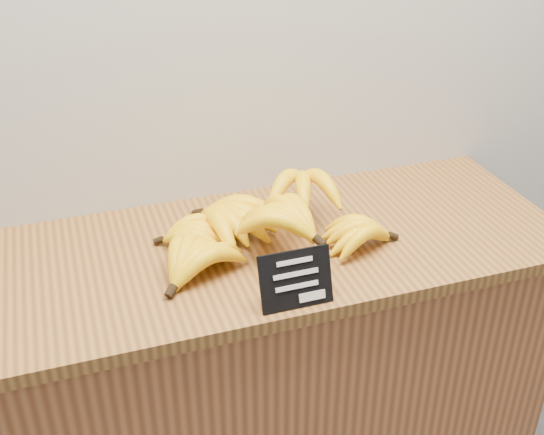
{
  "coord_description": "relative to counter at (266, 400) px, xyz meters",
  "views": [
    {
      "loc": [
        -0.49,
        1.53,
        1.73
      ],
      "look_at": [
        -0.1,
        2.7,
        1.02
      ],
      "focal_mm": 45.0,
      "sensor_mm": 36.0,
      "label": 1
    }
  ],
  "objects": [
    {
      "name": "chalkboard_sign",
      "position": [
        -0.01,
        -0.23,
        0.54
      ],
      "size": [
        0.14,
        0.04,
        0.11
      ],
      "primitive_type": "cube",
      "rotation": [
        -0.32,
        0.0,
        0.0
      ],
      "color": "black",
      "rests_on": "counter_top"
    },
    {
      "name": "counter_top",
      "position": [
        -0.0,
        0.0,
        0.47
      ],
      "size": [
        1.35,
        0.54,
        0.03
      ],
      "primitive_type": "cube",
      "color": "olive",
      "rests_on": "counter"
    },
    {
      "name": "banana_pile",
      "position": [
        -0.01,
        -0.0,
        0.53
      ],
      "size": [
        0.56,
        0.36,
        0.13
      ],
      "color": "yellow",
      "rests_on": "counter_top"
    },
    {
      "name": "counter",
      "position": [
        0.0,
        0.0,
        0.0
      ],
      "size": [
        1.31,
        0.5,
        0.9
      ],
      "primitive_type": "cube",
      "color": "#A66235",
      "rests_on": "ground"
    }
  ]
}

